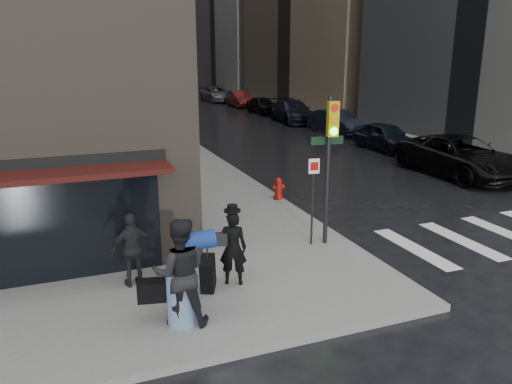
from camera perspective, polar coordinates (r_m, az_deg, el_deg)
ground at (r=11.36m, az=6.70°, el=-10.61°), size 140.00×140.00×0.00m
sidewalk_left at (r=36.61m, az=-13.55°, el=7.50°), size 4.00×50.00×0.15m
sidewalk_right at (r=40.67m, az=5.81°, el=8.63°), size 3.00×50.00×0.15m
man_overcoat at (r=10.70m, az=-3.26°, el=-6.87°), size 1.22×0.80×1.82m
man_jeans at (r=9.21m, az=-8.73°, el=-9.05°), size 1.44×1.01×2.06m
man_greycoat at (r=10.98m, az=-13.89°, el=-6.38°), size 1.02×0.56×1.64m
traffic_light at (r=12.62m, az=8.27°, el=4.57°), size 0.95×0.49×3.82m
fire_hydrant at (r=17.08m, az=2.56°, el=0.31°), size 0.42×0.33×0.75m
parked_car_0 at (r=22.50m, az=22.29°, el=3.79°), size 2.74×5.94×1.65m
parked_car_1 at (r=27.27m, az=14.61°, el=6.14°), size 1.81×4.30×1.45m
parked_car_2 at (r=32.35m, az=9.14°, el=7.92°), size 1.97×4.67×1.50m
parked_car_3 at (r=37.37m, az=4.20°, el=9.19°), size 2.80×5.78×1.62m
parked_car_4 at (r=42.71m, az=0.74°, el=9.91°), size 1.79×4.24×1.43m
parked_car_5 at (r=48.19m, az=-1.87°, el=10.60°), size 1.79×4.63×1.50m
parked_car_6 at (r=53.62m, az=-4.42°, el=11.11°), size 2.75×5.72×1.57m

